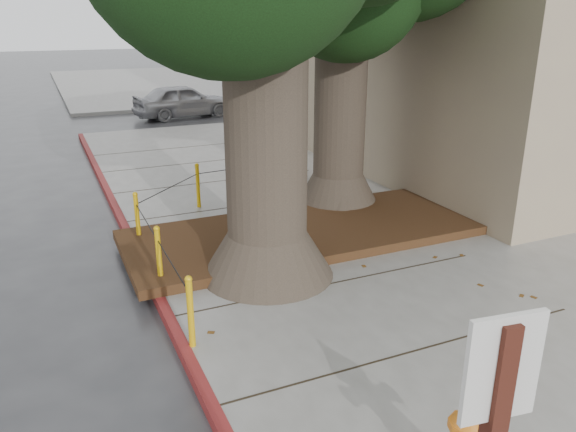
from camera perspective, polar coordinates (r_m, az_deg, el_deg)
ground at (r=6.93m, az=9.12°, el=-15.37°), size 140.00×140.00×0.00m
sidewalk_main at (r=12.33m, az=26.60°, el=-0.78°), size 16.00×26.00×0.15m
sidewalk_far at (r=36.09m, az=-9.32°, el=13.31°), size 16.00×20.00×0.15m
curb_red at (r=8.25m, az=-12.66°, el=-8.85°), size 0.14×26.00×0.16m
planter_bed at (r=10.22m, az=1.64°, el=-1.64°), size 6.40×2.60×0.16m
building_side_white at (r=36.21m, az=8.60°, el=20.39°), size 10.00×10.00×9.00m
bollard_ring at (r=9.92m, az=-8.79°, el=0.11°), size 3.79×5.39×0.95m
car_silver at (r=23.65m, az=-10.62°, el=11.43°), size 4.14×2.11×1.35m
car_red at (r=28.15m, az=8.76°, el=12.59°), size 3.52×1.50×1.13m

